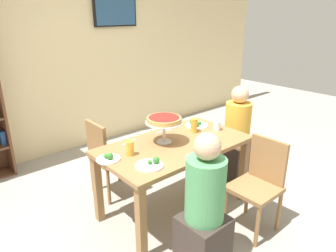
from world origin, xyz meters
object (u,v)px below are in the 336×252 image
chair_near_right (259,181)px  salad_plate_far_diner (109,158)px  salad_plate_near_diner (196,125)px  deep_dish_pizza_stand (164,121)px  cutlery_fork_far (195,153)px  television (115,11)px  salad_plate_spare (151,164)px  dining_table (175,153)px  beer_glass_amber_short (194,125)px  diner_near_left (204,213)px  chair_far_left (107,155)px  cutlery_fork_near (212,148)px  cutlery_knife_near (129,142)px  diner_head_east (236,140)px  beer_glass_amber_tall (130,148)px  cutlery_knife_far (164,131)px  water_glass_clear_near (217,126)px

chair_near_right → salad_plate_far_diner: size_ratio=4.25×
chair_near_right → salad_plate_near_diner: 0.95m
deep_dish_pizza_stand → cutlery_fork_far: 0.43m
television → salad_plate_spare: bearing=-117.3°
dining_table → beer_glass_amber_short: (0.34, 0.08, 0.18)m
television → diner_near_left: size_ratio=0.61×
chair_far_left → chair_near_right: bearing=28.8°
cutlery_fork_near → cutlery_knife_near: 0.80m
deep_dish_pizza_stand → salad_plate_spare: deep_dish_pizza_stand is taller
chair_near_right → beer_glass_amber_short: (-0.05, 0.79, 0.33)m
deep_dish_pizza_stand → salad_plate_near_diner: deep_dish_pizza_stand is taller
diner_near_left → salad_plate_far_diner: 0.92m
dining_table → diner_head_east: diner_head_east is taller
diner_near_left → salad_plate_near_diner: diner_near_left is taller
salad_plate_near_diner → chair_far_left: bearing=150.8°
diner_head_east → salad_plate_far_diner: 1.71m
deep_dish_pizza_stand → beer_glass_amber_short: 0.43m
cutlery_knife_near → cutlery_fork_far: (0.31, -0.59, 0.00)m
salad_plate_spare → cutlery_fork_far: 0.46m
beer_glass_amber_short → cutlery_fork_near: beer_glass_amber_short is taller
dining_table → salad_plate_near_diner: salad_plate_near_diner is taller
cutlery_knife_near → diner_near_left: bearing=76.4°
television → beer_glass_amber_short: size_ratio=4.57×
chair_near_right → deep_dish_pizza_stand: deep_dish_pizza_stand is taller
diner_head_east → beer_glass_amber_short: 0.75m
television → chair_far_left: 2.32m
diner_head_east → cutlery_fork_far: size_ratio=6.39×
beer_glass_amber_tall → cutlery_fork_far: beer_glass_amber_tall is taller
chair_far_left → salad_plate_far_diner: 0.71m
beer_glass_amber_tall → cutlery_knife_far: 0.65m
chair_far_left → water_glass_clear_near: size_ratio=8.73×
diner_near_left → beer_glass_amber_tall: (-0.13, 0.78, 0.32)m
chair_far_left → cutlery_knife_far: (0.49, -0.37, 0.26)m
chair_far_left → salad_plate_near_diner: bearing=60.8°
deep_dish_pizza_stand → salad_plate_far_diner: deep_dish_pizza_stand is taller
television → diner_near_left: (-1.08, -2.82, -1.45)m
salad_plate_spare → beer_glass_amber_tall: (-0.01, 0.28, 0.05)m
beer_glass_amber_tall → dining_table: bearing=-7.8°
television → chair_near_right: television is taller
cutlery_knife_near → cutlery_knife_far: same height
salad_plate_near_diner → cutlery_fork_far: bearing=-137.2°
deep_dish_pizza_stand → cutlery_knife_near: bearing=139.2°
diner_head_east → water_glass_clear_near: 0.53m
deep_dish_pizza_stand → cutlery_fork_near: (0.25, -0.40, -0.22)m
diner_near_left → salad_plate_near_diner: 1.27m
beer_glass_amber_tall → cutlery_knife_near: beer_glass_amber_tall is taller
dining_table → chair_far_left: chair_far_left is taller
chair_far_left → cutlery_fork_near: chair_far_left is taller
beer_glass_amber_short → water_glass_clear_near: bearing=-26.6°
beer_glass_amber_short → cutlery_knife_far: beer_glass_amber_short is taller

